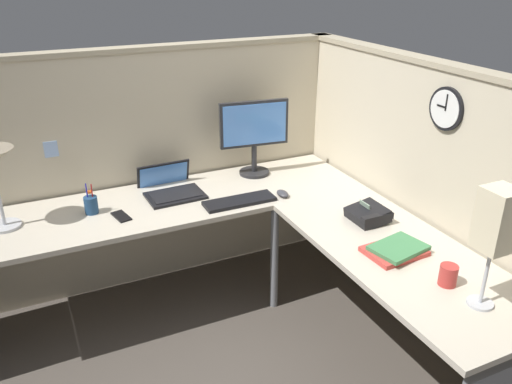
% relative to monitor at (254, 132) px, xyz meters
% --- Properties ---
extents(ground_plane, '(6.80, 6.80, 0.00)m').
position_rel_monitor_xyz_m(ground_plane, '(-0.25, -0.64, -1.02)').
color(ground_plane, '#4C443D').
extents(cubicle_wall_back, '(2.57, 0.12, 1.58)m').
position_rel_monitor_xyz_m(cubicle_wall_back, '(-0.61, 0.23, -0.23)').
color(cubicle_wall_back, beige).
rests_on(cubicle_wall_back, ground).
extents(cubicle_wall_right, '(0.12, 2.37, 1.58)m').
position_rel_monitor_xyz_m(cubicle_wall_right, '(0.62, -0.90, -0.23)').
color(cubicle_wall_right, beige).
rests_on(cubicle_wall_right, ground).
extents(desk, '(2.35, 2.15, 0.73)m').
position_rel_monitor_xyz_m(desk, '(-0.39, -0.69, -0.39)').
color(desk, beige).
rests_on(desk, ground).
extents(monitor, '(0.46, 0.20, 0.50)m').
position_rel_monitor_xyz_m(monitor, '(0.00, 0.00, 0.00)').
color(monitor, '#232326').
rests_on(monitor, desk).
extents(laptop, '(0.35, 0.39, 0.22)m').
position_rel_monitor_xyz_m(laptop, '(-0.60, -0.04, -0.27)').
color(laptop, black).
rests_on(laptop, desk).
extents(keyboard, '(0.43, 0.14, 0.02)m').
position_rel_monitor_xyz_m(keyboard, '(-0.27, -0.38, -0.28)').
color(keyboard, black).
rests_on(keyboard, desk).
extents(computer_mouse, '(0.06, 0.10, 0.03)m').
position_rel_monitor_xyz_m(computer_mouse, '(0.00, -0.40, -0.28)').
color(computer_mouse, '#38383D').
rests_on(computer_mouse, desk).
extents(pen_cup, '(0.08, 0.08, 0.18)m').
position_rel_monitor_xyz_m(pen_cup, '(-1.09, -0.14, -0.24)').
color(pen_cup, navy).
rests_on(pen_cup, desk).
extents(cell_phone, '(0.10, 0.16, 0.01)m').
position_rel_monitor_xyz_m(cell_phone, '(-0.95, -0.27, -0.29)').
color(cell_phone, black).
rests_on(cell_phone, desk).
extents(office_phone, '(0.19, 0.21, 0.11)m').
position_rel_monitor_xyz_m(office_phone, '(0.28, -0.89, -0.26)').
color(office_phone, black).
rests_on(office_phone, desk).
extents(book_stack, '(0.31, 0.24, 0.04)m').
position_rel_monitor_xyz_m(book_stack, '(0.19, -1.24, -0.27)').
color(book_stack, '#BF3F38').
rests_on(book_stack, desk).
extents(desk_lamp_paper, '(0.13, 0.13, 0.53)m').
position_rel_monitor_xyz_m(desk_lamp_paper, '(0.25, -1.72, 0.09)').
color(desk_lamp_paper, '#B7BABF').
rests_on(desk_lamp_paper, desk).
extents(coffee_mug, '(0.08, 0.08, 0.10)m').
position_rel_monitor_xyz_m(coffee_mug, '(0.23, -1.55, -0.25)').
color(coffee_mug, '#B2332D').
rests_on(coffee_mug, desk).
extents(wall_clock, '(0.04, 0.22, 0.22)m').
position_rel_monitor_xyz_m(wall_clock, '(0.57, -1.06, 0.35)').
color(wall_clock, black).
extents(pinned_note_leftmost, '(0.08, 0.00, 0.10)m').
position_rel_monitor_xyz_m(pinned_note_leftmost, '(-1.23, 0.18, 0.01)').
color(pinned_note_leftmost, '#99B7E5').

